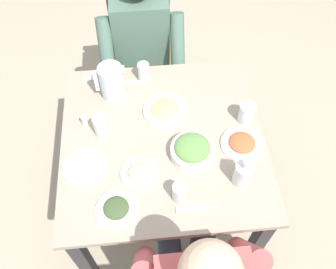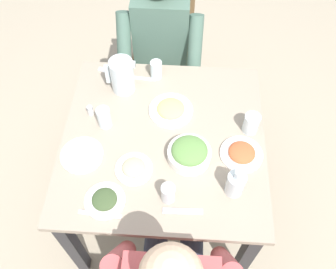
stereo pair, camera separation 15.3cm
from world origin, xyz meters
name	(u,v)px [view 2 (the right image)]	position (x,y,z in m)	size (l,w,h in m)	color
ground_plane	(165,200)	(0.00, 0.00, 0.00)	(8.00, 8.00, 0.00)	tan
dining_table	(164,149)	(0.00, 0.00, 0.61)	(0.97, 0.97, 0.72)	gray
chair_near	(163,49)	(0.06, -0.84, 0.51)	(0.40, 0.40, 0.90)	olive
diner_near	(160,54)	(0.06, -0.63, 0.66)	(0.48, 0.53, 1.19)	#4C6B5B
water_pitcher	(122,76)	(0.23, -0.30, 0.81)	(0.16, 0.12, 0.19)	silver
salad_bowl	(189,153)	(-0.13, 0.11, 0.76)	(0.20, 0.20, 0.09)	white
plate_yoghurt	(81,154)	(0.37, 0.13, 0.74)	(0.20, 0.20, 0.05)	white
plate_dolmas	(105,200)	(0.23, 0.35, 0.73)	(0.18, 0.18, 0.04)	white
plate_fries	(171,109)	(-0.03, -0.16, 0.73)	(0.22, 0.22, 0.04)	white
plate_beans	(134,168)	(0.12, 0.19, 0.73)	(0.17, 0.17, 0.04)	white
plate_rice_curry	(242,153)	(-0.37, 0.08, 0.73)	(0.20, 0.20, 0.04)	white
water_glass_near_right	(168,193)	(-0.04, 0.31, 0.77)	(0.06, 0.06, 0.10)	silver
water_glass_center	(104,118)	(0.29, -0.06, 0.77)	(0.07, 0.07, 0.11)	silver
water_glass_near_left	(251,123)	(-0.41, -0.07, 0.77)	(0.08, 0.08, 0.10)	silver
water_glass_far_left	(156,70)	(0.07, -0.40, 0.77)	(0.06, 0.06, 0.10)	silver
oil_carafe	(235,184)	(-0.32, 0.26, 0.77)	(0.08, 0.08, 0.16)	silver
salt_shaker	(90,110)	(0.37, -0.12, 0.75)	(0.03, 0.03, 0.05)	white
fork_near	(113,72)	(0.30, -0.41, 0.72)	(0.17, 0.03, 0.01)	silver
knife_near	(100,214)	(0.24, 0.41, 0.72)	(0.18, 0.02, 0.01)	silver
fork_far	(183,211)	(-0.11, 0.37, 0.72)	(0.17, 0.03, 0.01)	silver
knife_far	(139,78)	(0.16, -0.37, 0.72)	(0.18, 0.02, 0.01)	silver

